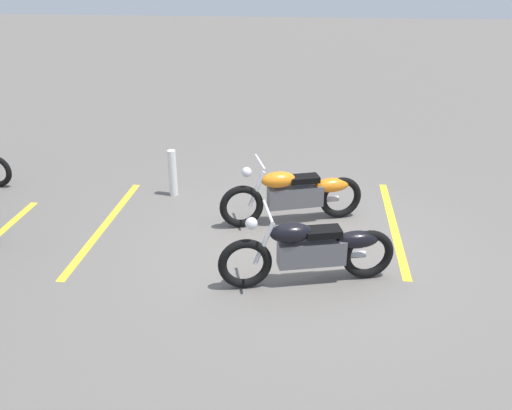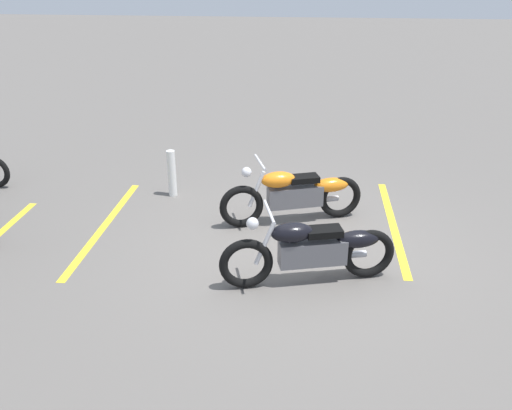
% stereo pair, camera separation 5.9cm
% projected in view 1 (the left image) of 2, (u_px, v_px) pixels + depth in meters
% --- Properties ---
extents(ground_plane, '(60.00, 60.00, 0.00)m').
position_uv_depth(ground_plane, '(306.00, 249.00, 7.73)').
color(ground_plane, '#66605B').
extents(motorcycle_bright_foreground, '(2.16, 0.88, 1.04)m').
position_uv_depth(motorcycle_bright_foreground, '(296.00, 194.00, 8.33)').
color(motorcycle_bright_foreground, black).
rests_on(motorcycle_bright_foreground, ground).
extents(motorcycle_dark_foreground, '(2.19, 0.81, 1.04)m').
position_uv_depth(motorcycle_dark_foreground, '(313.00, 250.00, 6.78)').
color(motorcycle_dark_foreground, black).
rests_on(motorcycle_dark_foreground, ground).
extents(bollard_post, '(0.14, 0.14, 0.80)m').
position_uv_depth(bollard_post, '(173.00, 173.00, 9.28)').
color(bollard_post, white).
rests_on(bollard_post, ground).
extents(parking_stripe_near, '(0.14, 3.20, 0.01)m').
position_uv_depth(parking_stripe_near, '(393.00, 225.00, 8.41)').
color(parking_stripe_near, yellow).
rests_on(parking_stripe_near, ground).
extents(parking_stripe_mid, '(0.14, 3.20, 0.01)m').
position_uv_depth(parking_stripe_mid, '(105.00, 225.00, 8.40)').
color(parking_stripe_mid, yellow).
rests_on(parking_stripe_mid, ground).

